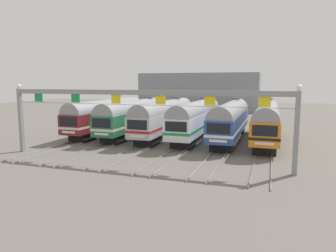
{
  "coord_description": "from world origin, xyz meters",
  "views": [
    {
      "loc": [
        11.37,
        -38.78,
        7.1
      ],
      "look_at": [
        -0.62,
        -3.29,
        1.88
      ],
      "focal_mm": 33.31,
      "sensor_mm": 36.0,
      "label": 1
    }
  ],
  "objects_px": {
    "commuter_train_white": "(197,117)",
    "commuter_train_stainless": "(165,116)",
    "commuter_train_orange": "(267,120)",
    "catenary_gantry": "(138,102)",
    "commuter_train_blue": "(230,119)",
    "commuter_train_maroon": "(108,114)",
    "commuter_train_green": "(135,115)"
  },
  "relations": [
    {
      "from": "commuter_train_white",
      "to": "commuter_train_stainless",
      "type": "bearing_deg",
      "value": 180.0
    },
    {
      "from": "commuter_train_orange",
      "to": "catenary_gantry",
      "type": "height_order",
      "value": "catenary_gantry"
    },
    {
      "from": "commuter_train_blue",
      "to": "commuter_train_orange",
      "type": "xyz_separation_m",
      "value": [
        4.3,
        0.0,
        0.0
      ]
    },
    {
      "from": "commuter_train_orange",
      "to": "catenary_gantry",
      "type": "relative_size",
      "value": 0.68
    },
    {
      "from": "commuter_train_stainless",
      "to": "commuter_train_orange",
      "type": "xyz_separation_m",
      "value": [
        12.9,
        0.0,
        0.0
      ]
    },
    {
      "from": "commuter_train_maroon",
      "to": "catenary_gantry",
      "type": "height_order",
      "value": "catenary_gantry"
    },
    {
      "from": "commuter_train_maroon",
      "to": "commuter_train_orange",
      "type": "bearing_deg",
      "value": 0.01
    },
    {
      "from": "commuter_train_orange",
      "to": "catenary_gantry",
      "type": "distance_m",
      "value": 17.46
    },
    {
      "from": "commuter_train_blue",
      "to": "commuter_train_maroon",
      "type": "bearing_deg",
      "value": -179.99
    },
    {
      "from": "commuter_train_stainless",
      "to": "catenary_gantry",
      "type": "relative_size",
      "value": 0.68
    },
    {
      "from": "commuter_train_white",
      "to": "catenary_gantry",
      "type": "distance_m",
      "value": 13.93
    },
    {
      "from": "commuter_train_stainless",
      "to": "commuter_train_orange",
      "type": "height_order",
      "value": "same"
    },
    {
      "from": "commuter_train_maroon",
      "to": "commuter_train_green",
      "type": "xyz_separation_m",
      "value": [
        4.3,
        0.0,
        0.0
      ]
    },
    {
      "from": "commuter_train_white",
      "to": "commuter_train_blue",
      "type": "xyz_separation_m",
      "value": [
        4.3,
        0.0,
        0.0
      ]
    },
    {
      "from": "commuter_train_maroon",
      "to": "catenary_gantry",
      "type": "distance_m",
      "value": 17.46
    },
    {
      "from": "commuter_train_white",
      "to": "commuter_train_orange",
      "type": "height_order",
      "value": "same"
    },
    {
      "from": "commuter_train_stainless",
      "to": "commuter_train_orange",
      "type": "distance_m",
      "value": 12.9
    },
    {
      "from": "commuter_train_maroon",
      "to": "commuter_train_blue",
      "type": "distance_m",
      "value": 17.2
    },
    {
      "from": "commuter_train_white",
      "to": "commuter_train_blue",
      "type": "bearing_deg",
      "value": 0.0
    },
    {
      "from": "commuter_train_white",
      "to": "commuter_train_blue",
      "type": "height_order",
      "value": "same"
    },
    {
      "from": "commuter_train_maroon",
      "to": "commuter_train_green",
      "type": "relative_size",
      "value": 1.0
    },
    {
      "from": "commuter_train_stainless",
      "to": "catenary_gantry",
      "type": "bearing_deg",
      "value": -80.95
    },
    {
      "from": "commuter_train_blue",
      "to": "catenary_gantry",
      "type": "bearing_deg",
      "value": -115.54
    },
    {
      "from": "commuter_train_maroon",
      "to": "commuter_train_white",
      "type": "height_order",
      "value": "commuter_train_white"
    },
    {
      "from": "commuter_train_blue",
      "to": "commuter_train_stainless",
      "type": "bearing_deg",
      "value": 180.0
    },
    {
      "from": "commuter_train_stainless",
      "to": "commuter_train_blue",
      "type": "height_order",
      "value": "same"
    },
    {
      "from": "commuter_train_stainless",
      "to": "commuter_train_blue",
      "type": "relative_size",
      "value": 1.0
    },
    {
      "from": "commuter_train_stainless",
      "to": "commuter_train_white",
      "type": "xyz_separation_m",
      "value": [
        4.3,
        0.0,
        0.0
      ]
    },
    {
      "from": "commuter_train_maroon",
      "to": "commuter_train_stainless",
      "type": "height_order",
      "value": "commuter_train_stainless"
    },
    {
      "from": "commuter_train_stainless",
      "to": "commuter_train_blue",
      "type": "distance_m",
      "value": 8.6
    },
    {
      "from": "commuter_train_maroon",
      "to": "catenary_gantry",
      "type": "relative_size",
      "value": 0.68
    },
    {
      "from": "commuter_train_maroon",
      "to": "commuter_train_blue",
      "type": "xyz_separation_m",
      "value": [
        17.2,
        0.0,
        0.0
      ]
    }
  ]
}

